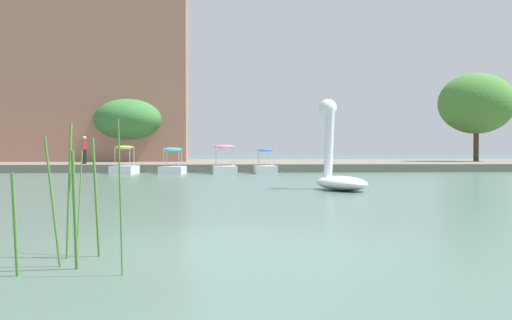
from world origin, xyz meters
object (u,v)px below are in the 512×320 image
(pedal_boat_pink, at_px, (225,165))
(tree_broadleaf_left, at_px, (126,120))
(tree_broadleaf_behind_dock, at_px, (476,104))
(swan_boat, at_px, (338,168))
(pedal_boat_blue, at_px, (265,166))
(pedal_boat_cyan, at_px, (173,166))
(pedal_boat_lime, at_px, (125,166))
(person_on_path, at_px, (84,149))
(parked_van, at_px, (37,148))

(pedal_boat_pink, relative_size, tree_broadleaf_left, 0.30)
(tree_broadleaf_left, bearing_deg, tree_broadleaf_behind_dock, -1.70)
(swan_boat, xyz_separation_m, tree_broadleaf_left, (-10.63, 27.36, 2.98))
(pedal_boat_blue, bearing_deg, tree_broadleaf_behind_dock, 33.89)
(swan_boat, bearing_deg, tree_broadleaf_left, 111.23)
(swan_boat, distance_m, pedal_boat_blue, 14.57)
(pedal_boat_cyan, height_order, pedal_boat_lime, pedal_boat_lime)
(pedal_boat_blue, xyz_separation_m, tree_broadleaf_left, (-9.62, 12.83, 3.29))
(pedal_boat_cyan, relative_size, person_on_path, 1.25)
(pedal_boat_lime, xyz_separation_m, tree_broadleaf_left, (-1.75, 12.76, 3.24))
(swan_boat, xyz_separation_m, person_on_path, (-11.90, 18.45, 0.70))
(parked_van, bearing_deg, pedal_boat_blue, -40.72)
(pedal_boat_pink, bearing_deg, person_on_path, 154.38)
(pedal_boat_cyan, xyz_separation_m, tree_broadleaf_left, (-4.44, 13.04, 3.25))
(tree_broadleaf_behind_dock, bearing_deg, pedal_boat_lime, -155.12)
(swan_boat, distance_m, tree_broadleaf_left, 29.51)
(pedal_boat_lime, bearing_deg, pedal_boat_pink, -2.76)
(pedal_boat_pink, relative_size, parked_van, 0.48)
(pedal_boat_lime, bearing_deg, pedal_boat_blue, -0.50)
(swan_boat, bearing_deg, person_on_path, 122.83)
(pedal_boat_pink, bearing_deg, pedal_boat_lime, 177.24)
(parked_van, bearing_deg, swan_boat, -58.42)
(pedal_boat_blue, distance_m, person_on_path, 11.62)
(swan_boat, xyz_separation_m, tree_broadleaf_behind_dock, (16.89, 26.55, 4.36))
(pedal_boat_blue, height_order, tree_broadleaf_left, tree_broadleaf_left)
(pedal_boat_lime, xyz_separation_m, person_on_path, (-3.02, 3.85, 0.96))
(swan_boat, xyz_separation_m, pedal_boat_pink, (-3.31, 14.33, -0.24))
(pedal_boat_cyan, distance_m, person_on_path, 7.11)
(pedal_boat_cyan, distance_m, parked_van, 18.78)
(tree_broadleaf_left, xyz_separation_m, parked_van, (-7.21, 1.65, -2.14))
(parked_van, bearing_deg, person_on_path, -60.67)
(swan_boat, height_order, parked_van, swan_boat)
(pedal_boat_pink, xyz_separation_m, tree_broadleaf_behind_dock, (20.20, 12.22, 4.60))
(pedal_boat_cyan, relative_size, pedal_boat_lime, 0.98)
(pedal_boat_cyan, bearing_deg, parked_van, 128.40)
(pedal_boat_pink, height_order, parked_van, parked_van)
(tree_broadleaf_behind_dock, bearing_deg, pedal_boat_cyan, -152.10)
(pedal_boat_lime, relative_size, person_on_path, 1.28)
(pedal_boat_pink, height_order, person_on_path, person_on_path)
(swan_boat, distance_m, pedal_boat_lime, 17.09)
(pedal_boat_lime, relative_size, parked_van, 0.47)
(swan_boat, relative_size, parked_van, 0.63)
(swan_boat, relative_size, tree_broadleaf_left, 0.39)
(pedal_boat_blue, bearing_deg, tree_broadleaf_left, 126.87)
(pedal_boat_pink, distance_m, person_on_path, 9.57)
(person_on_path, xyz_separation_m, parked_van, (-5.94, 10.57, 0.14))
(parked_van, bearing_deg, pedal_boat_pink, -45.32)
(person_on_path, bearing_deg, parked_van, 119.33)
(pedal_boat_blue, distance_m, pedal_boat_cyan, 5.19)
(swan_boat, bearing_deg, pedal_boat_cyan, 113.39)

